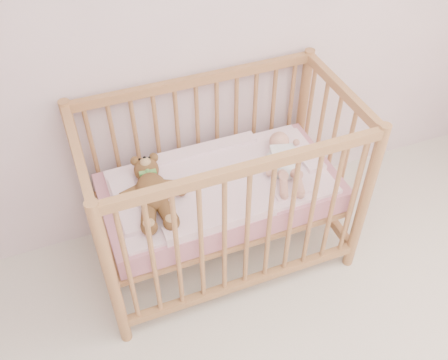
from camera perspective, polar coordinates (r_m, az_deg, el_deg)
name	(u,v)px	position (r m, az deg, el deg)	size (l,w,h in m)	color
crib	(221,190)	(2.61, -0.40, -1.19)	(1.36, 0.76, 1.00)	#AC7949
mattress	(221,192)	(2.62, -0.40, -1.42)	(1.22, 0.62, 0.13)	#C47A87
blanket	(220,182)	(2.57, -0.40, -0.24)	(1.10, 0.58, 0.06)	#F9ACBE
baby	(284,157)	(2.61, 6.90, 2.59)	(0.23, 0.49, 0.12)	white
teddy_bear	(152,191)	(2.42, -8.21, -1.26)	(0.36, 0.51, 0.14)	brown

